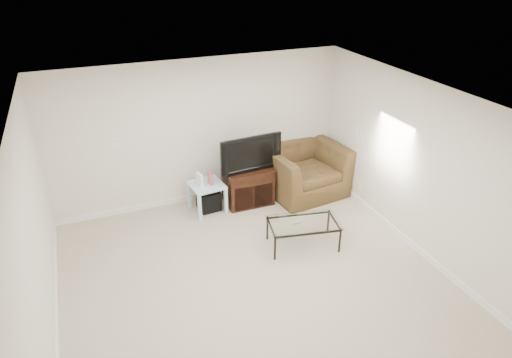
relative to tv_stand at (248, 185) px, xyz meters
name	(u,v)px	position (x,y,z in m)	size (l,w,h in m)	color
floor	(255,282)	(-0.69, -2.05, -0.33)	(5.00, 5.00, 0.00)	tan
ceiling	(255,104)	(-0.69, -2.05, 2.17)	(5.00, 5.00, 0.00)	white
wall_back	(200,133)	(-0.69, 0.45, 0.92)	(5.00, 0.02, 2.50)	silver
wall_left	(34,247)	(-3.19, -2.05, 0.92)	(0.02, 5.00, 2.50)	silver
wall_right	(419,169)	(1.81, -2.05, 0.92)	(0.02, 5.00, 2.50)	silver
plate_back	(114,145)	(-2.09, 0.44, 0.92)	(0.12, 0.02, 0.12)	white
plate_right_switch	(355,131)	(1.79, -0.45, 0.92)	(0.02, 0.09, 0.13)	white
plate_right_outlet	(360,188)	(1.79, -0.75, -0.03)	(0.02, 0.08, 0.12)	white
tv_stand	(248,185)	(0.00, 0.00, 0.00)	(0.80, 0.55, 0.66)	black
dvd_player	(249,175)	(0.00, -0.04, 0.22)	(0.44, 0.31, 0.06)	black
television	(248,152)	(0.00, -0.03, 0.65)	(1.01, 0.20, 0.63)	black
side_table	(207,197)	(-0.74, 0.00, -0.08)	(0.53, 0.53, 0.51)	silver
subwoofer	(209,200)	(-0.71, 0.02, -0.15)	(0.34, 0.34, 0.34)	black
game_console	(200,180)	(-0.87, -0.04, 0.29)	(0.05, 0.17, 0.23)	white
game_case	(210,178)	(-0.68, -0.01, 0.27)	(0.05, 0.15, 0.20)	#CC4C4C
recliner	(305,163)	(1.08, -0.03, 0.26)	(1.35, 0.88, 1.18)	#4A331A
coffee_table	(303,234)	(0.29, -1.53, -0.13)	(1.05, 0.59, 0.41)	black
remote	(296,223)	(0.18, -1.52, 0.09)	(0.16, 0.05, 0.02)	#B2B2B7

